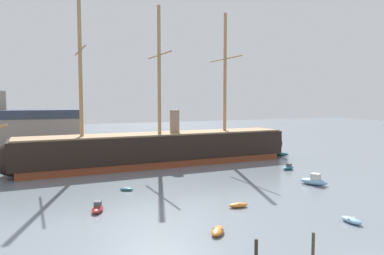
{
  "coord_description": "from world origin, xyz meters",
  "views": [
    {
      "loc": [
        -26.34,
        -20.32,
        14.21
      ],
      "look_at": [
        0.07,
        39.63,
        9.2
      ],
      "focal_mm": 33.24,
      "sensor_mm": 36.0,
      "label": 1
    }
  ],
  "objects_px": {
    "dinghy_alongside_bow": "(127,189)",
    "motorboat_alongside_stern": "(288,167)",
    "motorboat_mid_right": "(314,181)",
    "mooring_piling_left_pair": "(256,248)",
    "motorboat_mid_left": "(98,208)",
    "dinghy_near_centre": "(238,205)",
    "sailboat_far_left": "(25,172)",
    "motorboat_distant_centre": "(161,153)",
    "dinghy_foreground_left": "(218,231)",
    "sailboat_far_right": "(278,153)",
    "mooring_piling_right_pair": "(313,245)",
    "dinghy_foreground_right": "(351,220)",
    "tall_ship": "(160,148)"
  },
  "relations": [
    {
      "from": "motorboat_distant_centre",
      "to": "dinghy_foreground_right",
      "type": "bearing_deg",
      "value": -86.18
    },
    {
      "from": "motorboat_distant_centre",
      "to": "mooring_piling_left_pair",
      "type": "height_order",
      "value": "motorboat_distant_centre"
    },
    {
      "from": "sailboat_far_left",
      "to": "dinghy_alongside_bow",
      "type": "bearing_deg",
      "value": -53.14
    },
    {
      "from": "sailboat_far_left",
      "to": "motorboat_alongside_stern",
      "type": "bearing_deg",
      "value": -18.45
    },
    {
      "from": "tall_ship",
      "to": "dinghy_alongside_bow",
      "type": "distance_m",
      "value": 22.59
    },
    {
      "from": "dinghy_near_centre",
      "to": "motorboat_mid_left",
      "type": "xyz_separation_m",
      "value": [
        -17.46,
        5.64,
        0.15
      ]
    },
    {
      "from": "dinghy_near_centre",
      "to": "motorboat_distant_centre",
      "type": "distance_m",
      "value": 47.11
    },
    {
      "from": "dinghy_near_centre",
      "to": "motorboat_alongside_stern",
      "type": "height_order",
      "value": "motorboat_alongside_stern"
    },
    {
      "from": "motorboat_mid_left",
      "to": "mooring_piling_right_pair",
      "type": "height_order",
      "value": "mooring_piling_right_pair"
    },
    {
      "from": "dinghy_alongside_bow",
      "to": "mooring_piling_right_pair",
      "type": "distance_m",
      "value": 31.88
    },
    {
      "from": "dinghy_foreground_right",
      "to": "mooring_piling_right_pair",
      "type": "distance_m",
      "value": 11.72
    },
    {
      "from": "sailboat_far_left",
      "to": "sailboat_far_right",
      "type": "distance_m",
      "value": 59.05
    },
    {
      "from": "dinghy_alongside_bow",
      "to": "mooring_piling_left_pair",
      "type": "height_order",
      "value": "mooring_piling_left_pair"
    },
    {
      "from": "motorboat_mid_right",
      "to": "dinghy_alongside_bow",
      "type": "bearing_deg",
      "value": 163.57
    },
    {
      "from": "tall_ship",
      "to": "sailboat_far_left",
      "type": "distance_m",
      "value": 27.09
    },
    {
      "from": "tall_ship",
      "to": "dinghy_near_centre",
      "type": "distance_m",
      "value": 33.67
    },
    {
      "from": "dinghy_foreground_left",
      "to": "mooring_piling_left_pair",
      "type": "height_order",
      "value": "mooring_piling_left_pair"
    },
    {
      "from": "mooring_piling_right_pair",
      "to": "dinghy_alongside_bow",
      "type": "bearing_deg",
      "value": 108.24
    },
    {
      "from": "motorboat_mid_right",
      "to": "sailboat_far_right",
      "type": "xyz_separation_m",
      "value": [
        14.17,
        28.22,
        -0.1
      ]
    },
    {
      "from": "tall_ship",
      "to": "motorboat_distant_centre",
      "type": "xyz_separation_m",
      "value": [
        4.76,
        13.35,
        -3.08
      ]
    },
    {
      "from": "mooring_piling_right_pair",
      "to": "motorboat_mid_right",
      "type": "bearing_deg",
      "value": 47.13
    },
    {
      "from": "motorboat_mid_right",
      "to": "mooring_piling_left_pair",
      "type": "bearing_deg",
      "value": -141.78
    },
    {
      "from": "dinghy_near_centre",
      "to": "sailboat_far_left",
      "type": "bearing_deg",
      "value": 127.54
    },
    {
      "from": "motorboat_alongside_stern",
      "to": "motorboat_distant_centre",
      "type": "height_order",
      "value": "motorboat_distant_centre"
    },
    {
      "from": "mooring_piling_left_pair",
      "to": "tall_ship",
      "type": "bearing_deg",
      "value": 81.93
    },
    {
      "from": "dinghy_near_centre",
      "to": "mooring_piling_right_pair",
      "type": "relative_size",
      "value": 1.22
    },
    {
      "from": "dinghy_foreground_left",
      "to": "motorboat_distant_centre",
      "type": "height_order",
      "value": "motorboat_distant_centre"
    },
    {
      "from": "motorboat_mid_right",
      "to": "dinghy_foreground_left",
      "type": "bearing_deg",
      "value": -152.67
    },
    {
      "from": "dinghy_foreground_right",
      "to": "dinghy_alongside_bow",
      "type": "distance_m",
      "value": 32.38
    },
    {
      "from": "motorboat_mid_left",
      "to": "dinghy_alongside_bow",
      "type": "height_order",
      "value": "motorboat_mid_left"
    },
    {
      "from": "tall_ship",
      "to": "sailboat_far_right",
      "type": "bearing_deg",
      "value": 0.89
    },
    {
      "from": "sailboat_far_left",
      "to": "sailboat_far_right",
      "type": "height_order",
      "value": "sailboat_far_right"
    },
    {
      "from": "sailboat_far_right",
      "to": "dinghy_alongside_bow",
      "type": "bearing_deg",
      "value": -156.23
    },
    {
      "from": "dinghy_foreground_right",
      "to": "motorboat_mid_right",
      "type": "relative_size",
      "value": 0.55
    },
    {
      "from": "dinghy_foreground_right",
      "to": "motorboat_alongside_stern",
      "type": "xyz_separation_m",
      "value": [
        14.0,
        28.6,
        0.12
      ]
    },
    {
      "from": "tall_ship",
      "to": "dinghy_foreground_right",
      "type": "bearing_deg",
      "value": -78.96
    },
    {
      "from": "sailboat_far_left",
      "to": "mooring_piling_left_pair",
      "type": "bearing_deg",
      "value": -67.31
    },
    {
      "from": "dinghy_alongside_bow",
      "to": "motorboat_alongside_stern",
      "type": "bearing_deg",
      "value": 5.81
    },
    {
      "from": "dinghy_near_centre",
      "to": "mooring_piling_right_pair",
      "type": "distance_m",
      "value": 15.78
    },
    {
      "from": "dinghy_near_centre",
      "to": "motorboat_alongside_stern",
      "type": "xyz_separation_m",
      "value": [
        22.87,
        18.09,
        0.13
      ]
    },
    {
      "from": "motorboat_mid_left",
      "to": "sailboat_far_left",
      "type": "bearing_deg",
      "value": 107.49
    },
    {
      "from": "motorboat_mid_left",
      "to": "motorboat_alongside_stern",
      "type": "xyz_separation_m",
      "value": [
        40.33,
        12.45,
        -0.02
      ]
    },
    {
      "from": "dinghy_foreground_right",
      "to": "dinghy_near_centre",
      "type": "height_order",
      "value": "dinghy_foreground_right"
    },
    {
      "from": "motorboat_alongside_stern",
      "to": "dinghy_alongside_bow",
      "type": "bearing_deg",
      "value": -174.19
    },
    {
      "from": "dinghy_near_centre",
      "to": "mooring_piling_left_pair",
      "type": "height_order",
      "value": "mooring_piling_left_pair"
    },
    {
      "from": "tall_ship",
      "to": "mooring_piling_left_pair",
      "type": "height_order",
      "value": "tall_ship"
    },
    {
      "from": "tall_ship",
      "to": "dinghy_near_centre",
      "type": "height_order",
      "value": "tall_ship"
    },
    {
      "from": "sailboat_far_left",
      "to": "motorboat_distant_centre",
      "type": "xyz_separation_m",
      "value": [
        31.63,
        12.25,
        0.23
      ]
    },
    {
      "from": "motorboat_mid_right",
      "to": "dinghy_alongside_bow",
      "type": "height_order",
      "value": "motorboat_mid_right"
    },
    {
      "from": "dinghy_near_centre",
      "to": "sailboat_far_left",
      "type": "relative_size",
      "value": 0.52
    }
  ]
}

